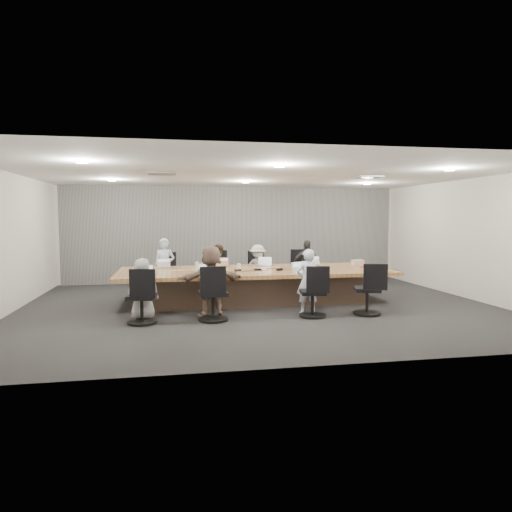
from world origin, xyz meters
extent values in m
cube|color=#252526|center=(0.00, 0.00, 0.00)|extent=(10.00, 8.00, 0.00)
cube|color=white|center=(0.00, 0.00, 2.80)|extent=(10.00, 8.00, 0.00)
cube|color=beige|center=(0.00, 4.00, 1.40)|extent=(10.00, 0.00, 2.80)
cube|color=beige|center=(0.00, -4.00, 1.40)|extent=(10.00, 0.00, 2.80)
cube|color=beige|center=(-5.00, 0.00, 1.40)|extent=(0.00, 8.00, 2.80)
cube|color=beige|center=(5.00, 0.00, 1.40)|extent=(0.00, 8.00, 2.80)
cube|color=gray|center=(0.00, 3.92, 1.40)|extent=(9.80, 0.04, 2.80)
cube|color=brown|center=(0.00, 0.50, 0.33)|extent=(4.80, 1.40, 0.66)
cube|color=#9A6A3B|center=(0.00, 0.50, 0.70)|extent=(6.00, 2.20, 0.08)
imported|color=#A7BACE|center=(-2.01, 1.85, 0.70)|extent=(0.57, 0.45, 1.39)
cube|color=#B2B2B7|center=(-2.01, 1.30, 0.75)|extent=(0.29, 0.20, 0.02)
imported|color=#35291B|center=(-0.65, 1.85, 0.62)|extent=(0.63, 0.50, 1.23)
cube|color=#8C6647|center=(-0.65, 1.30, 0.75)|extent=(0.33, 0.25, 0.02)
imported|color=#A2A2A2|center=(0.32, 1.85, 0.60)|extent=(0.84, 0.57, 1.21)
cube|color=#B2B2B7|center=(0.32, 1.30, 0.75)|extent=(0.36, 0.29, 0.02)
imported|color=#2C2C2D|center=(1.60, 1.85, 0.66)|extent=(0.78, 0.35, 1.32)
cube|color=#B2B2B7|center=(1.60, 1.30, 0.75)|extent=(0.34, 0.26, 0.02)
imported|color=gray|center=(-2.37, -0.85, 0.58)|extent=(0.57, 0.38, 1.15)
cube|color=#8C6647|center=(-2.37, -0.30, 0.75)|extent=(0.33, 0.26, 0.02)
imported|color=#7C6152|center=(-1.10, -0.85, 0.69)|extent=(1.33, 0.62, 1.37)
cube|color=#B2B2B7|center=(-1.10, -0.30, 0.75)|extent=(0.40, 0.32, 0.02)
imported|color=silver|center=(0.81, -0.85, 0.64)|extent=(0.48, 0.33, 1.28)
cube|color=#B2B2B7|center=(0.81, -0.30, 0.75)|extent=(0.39, 0.31, 0.02)
cylinder|color=#2B7D42|center=(-2.59, 1.05, 0.85)|extent=(0.07, 0.07, 0.22)
cylinder|color=#2B7D42|center=(1.21, 0.27, 0.88)|extent=(0.09, 0.09, 0.28)
cylinder|color=silver|center=(-1.31, 0.35, 0.85)|extent=(0.07, 0.07, 0.21)
cylinder|color=white|center=(-0.33, 0.79, 0.79)|extent=(0.11, 0.11, 0.11)
cylinder|color=white|center=(1.11, 0.72, 0.79)|extent=(0.10, 0.10, 0.10)
cylinder|color=brown|center=(-2.65, 0.13, 0.79)|extent=(0.10, 0.10, 0.11)
cube|color=black|center=(-0.41, 0.35, 0.75)|extent=(0.14, 0.10, 0.03)
cube|color=black|center=(0.03, 0.38, 0.76)|extent=(0.16, 0.11, 0.03)
cube|color=black|center=(0.48, 0.18, 0.77)|extent=(0.15, 0.08, 0.05)
cube|color=#BEB698|center=(2.55, 0.78, 0.81)|extent=(0.29, 0.20, 0.15)
cube|color=#E0402A|center=(2.55, 0.44, 0.76)|extent=(0.19, 0.15, 0.04)
camera|label=1|loc=(-1.82, -9.46, 1.90)|focal=32.00mm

